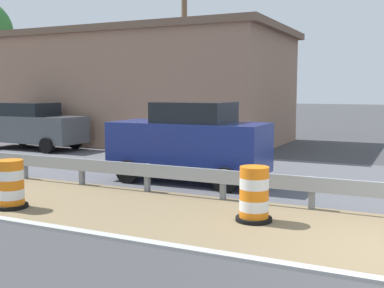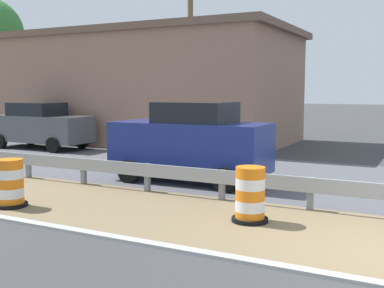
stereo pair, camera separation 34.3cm
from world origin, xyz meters
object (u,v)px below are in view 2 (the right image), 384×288
Objects in this scene: utility_pole_near at (190,52)px; car_mid_far_lane at (40,126)px; traffic_barrel_nearest at (250,197)px; traffic_barrel_close at (10,185)px; car_lead_near_lane at (191,142)px.

car_mid_far_lane is at bearing 117.81° from utility_pole_near.
utility_pole_near reaches higher than car_mid_far_lane.
traffic_barrel_nearest is 0.23× the size of car_mid_far_lane.
car_mid_far_lane is (6.75, 12.19, 0.51)m from traffic_barrel_nearest.
traffic_barrel_nearest is 13.94m from car_mid_far_lane.
traffic_barrel_close is at bearing 104.21° from traffic_barrel_nearest.
traffic_barrel_nearest is 0.25× the size of car_lead_near_lane.
car_lead_near_lane is (3.05, 2.88, 0.62)m from traffic_barrel_nearest.
traffic_barrel_nearest is at bearing -146.71° from utility_pole_near.
traffic_barrel_close is 11.75m from utility_pole_near.
utility_pole_near reaches higher than traffic_barrel_close.
traffic_barrel_close is 0.24× the size of car_lead_near_lane.
car_lead_near_lane is 10.02m from car_mid_far_lane.
traffic_barrel_close is 10.75m from car_mid_far_lane.
car_lead_near_lane is 0.54× the size of utility_pole_near.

